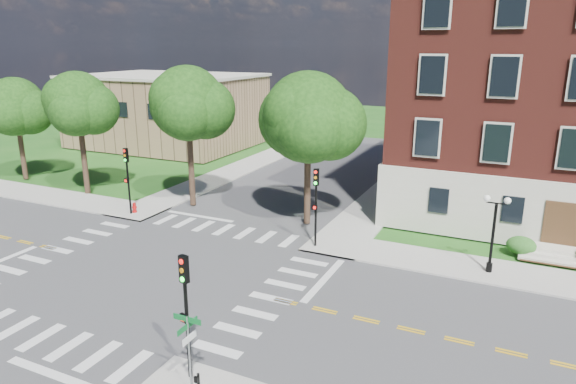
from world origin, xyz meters
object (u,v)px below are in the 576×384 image
at_px(traffic_signal_se, 186,301).
at_px(twin_lamp_west, 494,230).
at_px(fire_hydrant, 134,208).
at_px(traffic_signal_nw, 127,172).
at_px(street_sign_pole, 189,341).
at_px(traffic_signal_ne, 316,197).

relative_size(traffic_signal_se, twin_lamp_west, 1.13).
bearing_deg(fire_hydrant, traffic_signal_nw, -100.15).
height_order(traffic_signal_nw, street_sign_pole, traffic_signal_nw).
height_order(traffic_signal_se, fire_hydrant, traffic_signal_se).
distance_m(traffic_signal_se, street_sign_pole, 1.43).
distance_m(traffic_signal_ne, fire_hydrant, 14.58).
xyz_separation_m(twin_lamp_west, fire_hydrant, (-24.17, -0.21, -2.06)).
xyz_separation_m(traffic_signal_se, traffic_signal_ne, (-0.65, 13.75, 0.00)).
height_order(traffic_signal_se, twin_lamp_west, traffic_signal_se).
height_order(street_sign_pole, fire_hydrant, street_sign_pole).
height_order(traffic_signal_ne, street_sign_pole, traffic_signal_ne).
distance_m(traffic_signal_nw, street_sign_pole, 21.53).
bearing_deg(street_sign_pole, traffic_signal_nw, 137.01).
xyz_separation_m(street_sign_pole, fire_hydrant, (-15.68, 15.01, -1.84)).
xyz_separation_m(traffic_signal_nw, fire_hydrant, (0.06, 0.34, -2.72)).
height_order(traffic_signal_se, traffic_signal_nw, same).
distance_m(traffic_signal_se, fire_hydrant, 20.76).
xyz_separation_m(traffic_signal_se, twin_lamp_west, (9.20, 14.33, -0.66)).
bearing_deg(traffic_signal_ne, traffic_signal_se, -87.29).
bearing_deg(traffic_signal_nw, street_sign_pole, -42.99).
relative_size(traffic_signal_se, street_sign_pole, 1.55).
bearing_deg(fire_hydrant, street_sign_pole, -43.75).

